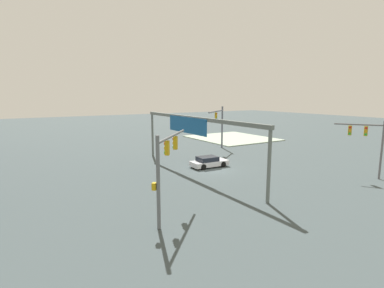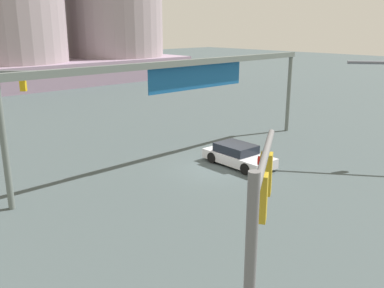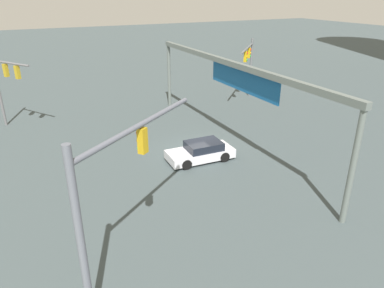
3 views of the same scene
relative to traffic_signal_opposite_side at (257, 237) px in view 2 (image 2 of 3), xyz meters
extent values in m
plane|color=#3F4B4D|center=(10.30, 10.93, -3.91)|extent=(190.60, 190.60, 0.00)
cylinder|color=slate|center=(0.80, 0.51, 1.28)|extent=(3.66, 2.44, 0.15)
cube|color=#AE8F1D|center=(0.24, 0.15, 0.69)|extent=(0.41, 0.39, 0.95)
cylinder|color=red|center=(0.16, 0.29, 0.98)|extent=(0.20, 0.16, 0.20)
cylinder|color=orange|center=(0.16, 0.29, 0.68)|extent=(0.20, 0.16, 0.20)
cylinder|color=green|center=(0.16, 0.29, 0.38)|extent=(0.20, 0.16, 0.20)
cube|color=#AE8F1D|center=(1.39, 0.89, 0.69)|extent=(0.41, 0.39, 0.95)
cylinder|color=red|center=(1.30, 1.03, 0.98)|extent=(0.20, 0.16, 0.20)
cylinder|color=orange|center=(1.30, 1.03, 0.68)|extent=(0.20, 0.16, 0.20)
cylinder|color=green|center=(1.30, 1.03, 0.38)|extent=(0.20, 0.16, 0.20)
cylinder|color=slate|center=(2.71, 19.92, 1.34)|extent=(4.89, 4.60, 0.17)
cube|color=#C19710|center=(3.32, 19.35, 0.73)|extent=(0.41, 0.41, 0.95)
cylinder|color=red|center=(3.43, 19.46, 1.02)|extent=(0.19, 0.18, 0.20)
cylinder|color=orange|center=(3.43, 19.46, 0.72)|extent=(0.19, 0.18, 0.20)
cylinder|color=green|center=(3.43, 19.46, 0.42)|extent=(0.19, 0.18, 0.20)
cylinder|color=slate|center=(-0.04, 13.36, -1.14)|extent=(0.28, 0.28, 5.53)
cylinder|color=slate|center=(20.64, 13.36, -1.14)|extent=(0.28, 0.28, 5.53)
cube|color=slate|center=(10.30, 13.36, 1.80)|extent=(21.07, 0.35, 0.35)
cube|color=#15538E|center=(11.45, 13.58, 1.02)|extent=(7.34, 0.08, 1.65)
cube|color=gray|center=(23.00, 52.55, -2.37)|extent=(32.80, 16.60, 3.08)
cube|color=silver|center=(11.73, 10.45, -3.47)|extent=(2.00, 4.30, 0.55)
cube|color=black|center=(11.74, 10.71, -2.95)|extent=(1.70, 2.26, 0.50)
cylinder|color=black|center=(12.54, 9.11, -3.59)|extent=(0.25, 0.65, 0.64)
cylinder|color=black|center=(10.83, 9.18, -3.59)|extent=(0.25, 0.65, 0.64)
cylinder|color=black|center=(12.64, 11.73, -3.59)|extent=(0.25, 0.65, 0.64)
cylinder|color=black|center=(10.93, 11.80, -3.59)|extent=(0.25, 0.65, 0.64)
camera|label=1|loc=(-15.24, 29.43, 4.10)|focal=27.94mm
camera|label=2|loc=(-5.72, -4.35, 3.86)|focal=39.04mm
camera|label=3|loc=(30.04, 0.81, 6.12)|focal=33.36mm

